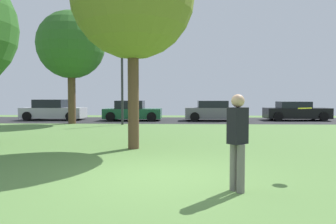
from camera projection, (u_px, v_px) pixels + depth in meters
ground_plane at (158, 177)px, 6.44m from camera, size 44.00×44.00×0.00m
road_strip at (174, 120)px, 22.41m from camera, size 44.00×6.40×0.01m
oak_tree_center at (71, 45)px, 19.34m from camera, size 4.18×4.18×7.02m
person_thrower at (238, 138)px, 5.38m from camera, size 0.39×0.37×1.70m
frisbee_disc at (305, 108)px, 6.57m from camera, size 0.37×0.37×0.04m
parked_car_silver at (53, 111)px, 22.73m from camera, size 4.42×2.07×1.49m
parked_car_green at (132, 111)px, 22.21m from camera, size 4.06×2.05×1.42m
parked_car_grey at (215, 111)px, 21.95m from camera, size 4.28×2.01×1.41m
parked_car_black at (296, 112)px, 22.32m from camera, size 4.43×1.94×1.35m
street_lamp_post at (122, 87)px, 18.64m from camera, size 0.14×0.14×4.50m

